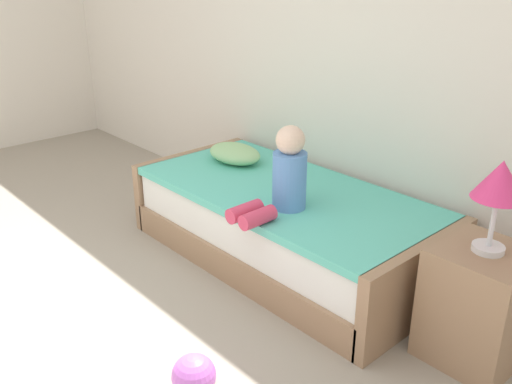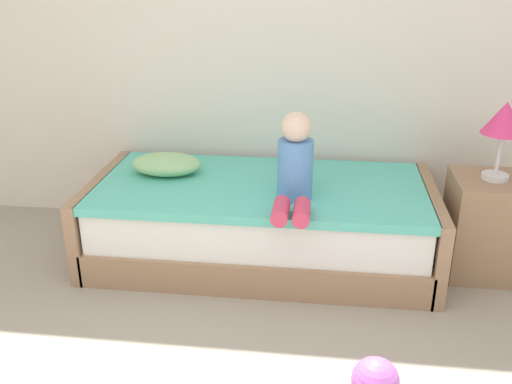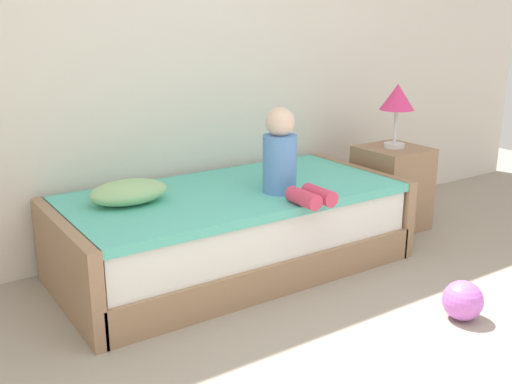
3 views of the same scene
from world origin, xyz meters
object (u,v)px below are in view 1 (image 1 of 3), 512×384
at_px(bed, 284,225).
at_px(child_figure, 284,177).
at_px(nightstand, 478,305).
at_px(table_lamp, 500,185).
at_px(pillow, 235,153).
at_px(toy_ball, 194,376).

distance_m(bed, child_figure, 0.56).
height_order(nightstand, table_lamp, table_lamp).
bearing_deg(child_figure, nightstand, 11.01).
relative_size(bed, table_lamp, 4.69).
relative_size(table_lamp, pillow, 1.02).
bearing_deg(table_lamp, bed, 179.69).
distance_m(table_lamp, pillow, 2.00).
distance_m(table_lamp, child_figure, 1.18).
bearing_deg(table_lamp, toy_ball, -120.84).
bearing_deg(bed, table_lamp, -0.31).
bearing_deg(nightstand, child_figure, -168.99).
distance_m(table_lamp, toy_ball, 1.63).
height_order(bed, child_figure, child_figure).
bearing_deg(child_figure, bed, 133.11).
distance_m(bed, toy_ball, 1.37).
bearing_deg(toy_ball, table_lamp, 59.16).
bearing_deg(toy_ball, nightstand, 59.16).
distance_m(child_figure, pillow, 0.90).
distance_m(child_figure, toy_ball, 1.22).
bearing_deg(toy_ball, child_figure, 113.11).
bearing_deg(bed, child_figure, -46.89).
relative_size(table_lamp, child_figure, 0.88).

